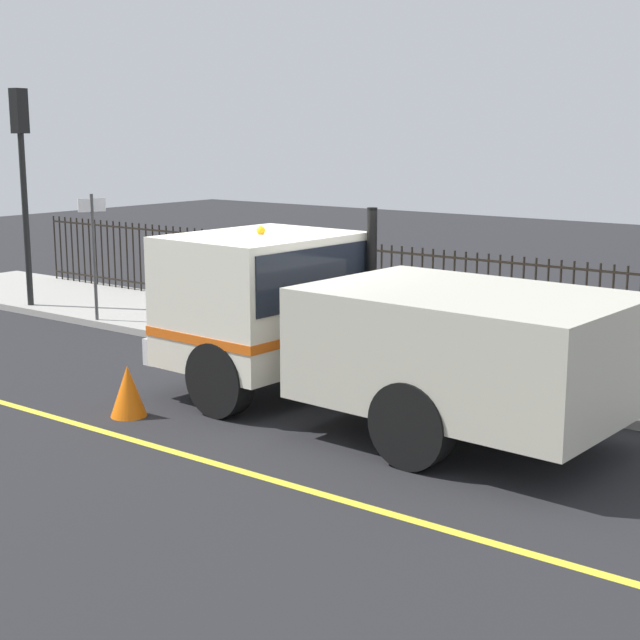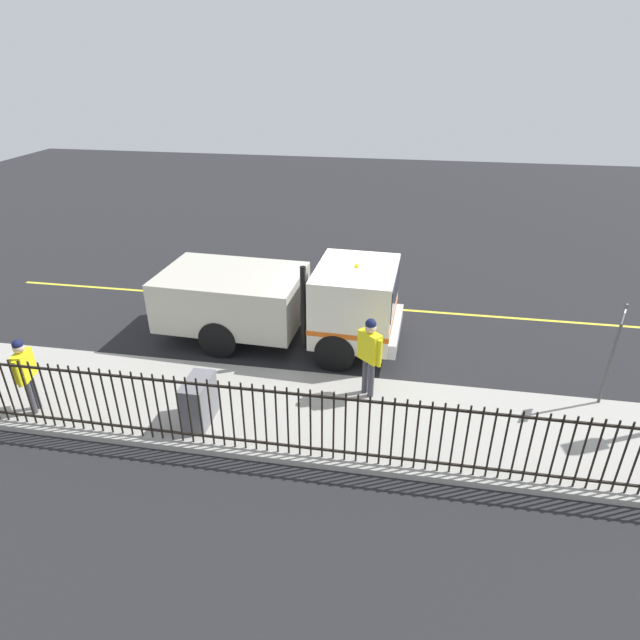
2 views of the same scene
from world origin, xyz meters
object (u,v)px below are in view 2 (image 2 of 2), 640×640
Objects in this scene: work_truck at (294,298)px; traffic_cone at (385,308)px; street_sign at (616,343)px; utility_cabinet at (199,401)px; pedestrian_distant at (25,368)px; worker_standing at (370,349)px.

work_truck is 2.97m from traffic_cone.
utility_cabinet is at bearing -76.14° from street_sign.
utility_cabinet is (-0.27, 3.49, -0.56)m from pedestrian_distant.
traffic_cone is at bearing 148.07° from utility_cabinet.
work_truck is at bearing 162.71° from utility_cabinet.
street_sign is at bearing 78.92° from work_truck.
pedestrian_distant is at bearing -46.94° from work_truck.
work_truck is 3.92m from utility_cabinet.
street_sign is at bearing 103.86° from utility_cabinet.
traffic_cone is at bearing -50.48° from worker_standing.
street_sign reaches higher than utility_cabinet.
worker_standing reaches higher than pedestrian_distant.
street_sign is (-2.00, 8.12, 0.97)m from utility_cabinet.
worker_standing is 1.94× the size of utility_cabinet.
work_truck reaches higher than street_sign.
utility_cabinet is 6.40m from traffic_cone.
traffic_cone is at bearing -125.86° from street_sign.
worker_standing reaches higher than traffic_cone.
pedestrian_distant is 11.84m from street_sign.
worker_standing is 4.06m from traffic_cone.
work_truck is at bearing -52.16° from traffic_cone.
worker_standing is 4.92m from street_sign.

